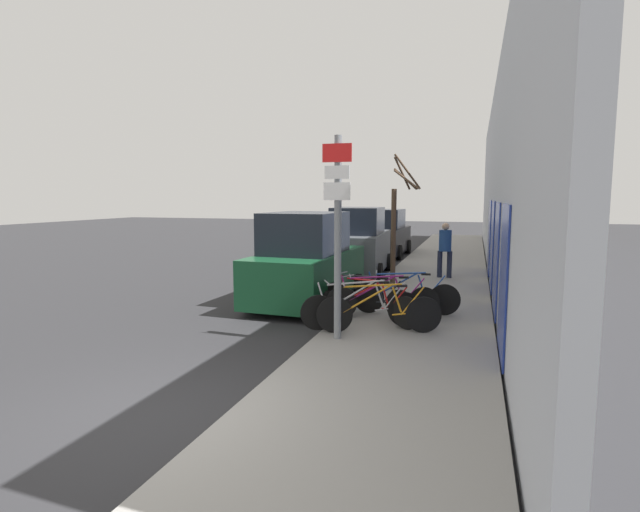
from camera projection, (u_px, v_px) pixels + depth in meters
ground_plane at (356, 278)px, 16.78m from camera, size 80.00×80.00×0.00m
sidewalk_curb at (441, 268)px, 18.66m from camera, size 3.20×32.00×0.15m
building_facade at (494, 182)px, 17.69m from camera, size 0.23×32.00×6.50m
signpost at (338, 231)px, 8.86m from camera, size 0.53×0.15×3.63m
bicycle_0 at (379, 312)px, 9.43m from camera, size 2.28×0.79×0.95m
bicycle_1 at (362, 308)px, 9.75m from camera, size 2.18×1.15×0.95m
bicycle_2 at (372, 304)px, 10.23m from camera, size 2.11×1.08×0.90m
bicycle_3 at (383, 300)px, 10.55m from camera, size 2.33×0.77×0.93m
bicycle_4 at (367, 298)px, 10.81m from camera, size 2.15×0.75×0.90m
bicycle_5 at (406, 296)px, 10.94m from camera, size 2.30×0.54×0.94m
parked_car_0 at (307, 263)px, 12.66m from camera, size 2.22×4.33×2.33m
parked_car_1 at (358, 245)px, 17.31m from camera, size 2.16×4.41×2.35m
parked_car_2 at (384, 235)px, 22.90m from camera, size 2.06×4.35×2.15m
pedestrian_near at (445, 246)px, 15.84m from camera, size 0.46×0.39×1.75m
street_tree at (396, 227)px, 13.77m from camera, size 0.78×1.01×3.73m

